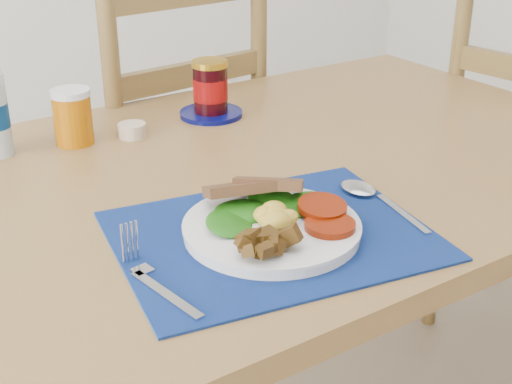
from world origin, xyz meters
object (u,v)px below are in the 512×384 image
at_px(breakfast_plate, 270,225).
at_px(jam_on_saucer, 210,92).
at_px(juice_glass, 73,118).
at_px(chair_far, 165,128).

bearing_deg(breakfast_plate, jam_on_saucer, 93.53).
distance_m(breakfast_plate, jam_on_saucer, 0.54).
bearing_deg(jam_on_saucer, juice_glass, 179.05).
height_order(chair_far, juice_glass, chair_far).
relative_size(breakfast_plate, juice_glass, 2.53).
bearing_deg(chair_far, jam_on_saucer, 76.41).
distance_m(juice_glass, jam_on_saucer, 0.29).
xyz_separation_m(breakfast_plate, juice_glass, (-0.09, 0.51, 0.03)).
bearing_deg(breakfast_plate, juice_glass, 125.50).
distance_m(chair_far, juice_glass, 0.49).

